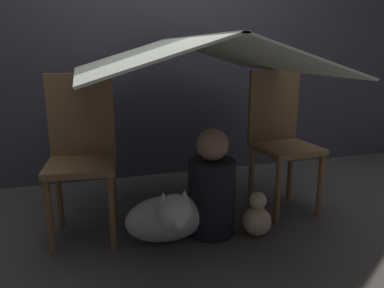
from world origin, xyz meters
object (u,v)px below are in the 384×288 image
object	(u,v)px
chair_left	(82,150)
chair_right	(281,135)
person_front	(212,189)
dog	(168,217)

from	to	relation	value
chair_left	chair_right	xyz separation A→B (m)	(1.30, 0.00, 0.00)
person_front	chair_left	bearing A→B (deg)	162.10
chair_left	chair_right	size ratio (longest dim) A/B	1.00
dog	person_front	bearing A→B (deg)	12.94
chair_left	dog	bearing A→B (deg)	-27.61
chair_left	dog	world-z (taller)	chair_left
person_front	dog	xyz separation A→B (m)	(-0.28, -0.06, -0.11)
chair_left	chair_right	world-z (taller)	same
chair_right	dog	xyz separation A→B (m)	(-0.86, -0.30, -0.35)
person_front	dog	bearing A→B (deg)	-167.06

